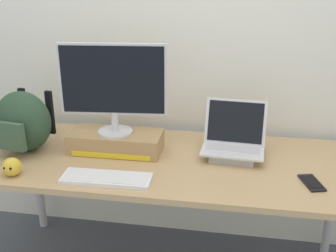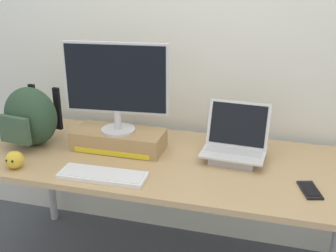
{
  "view_description": "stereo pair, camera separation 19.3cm",
  "coord_description": "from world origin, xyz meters",
  "px_view_note": "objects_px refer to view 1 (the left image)",
  "views": [
    {
      "loc": [
        0.31,
        -1.87,
        1.66
      ],
      "look_at": [
        0.0,
        0.0,
        0.92
      ],
      "focal_mm": 43.88,
      "sensor_mm": 36.0,
      "label": 1
    },
    {
      "loc": [
        0.5,
        -1.83,
        1.66
      ],
      "look_at": [
        0.0,
        0.0,
        0.92
      ],
      "focal_mm": 43.88,
      "sensor_mm": 36.0,
      "label": 2
    }
  ],
  "objects_px": {
    "desktop_monitor": "(113,85)",
    "plush_toy": "(12,167)",
    "external_keyboard": "(107,178)",
    "open_laptop": "(233,146)",
    "messenger_backpack": "(23,122)",
    "cell_phone": "(312,183)",
    "toner_box_yellow": "(116,142)",
    "coffee_mug": "(30,124)"
  },
  "relations": [
    {
      "from": "open_laptop",
      "to": "external_keyboard",
      "type": "relative_size",
      "value": 0.79
    },
    {
      "from": "external_keyboard",
      "to": "open_laptop",
      "type": "bearing_deg",
      "value": 30.99
    },
    {
      "from": "external_keyboard",
      "to": "messenger_backpack",
      "type": "xyz_separation_m",
      "value": [
        -0.53,
        0.26,
        0.15
      ]
    },
    {
      "from": "external_keyboard",
      "to": "messenger_backpack",
      "type": "relative_size",
      "value": 1.24
    },
    {
      "from": "desktop_monitor",
      "to": "plush_toy",
      "type": "xyz_separation_m",
      "value": [
        -0.4,
        -0.35,
        -0.32
      ]
    },
    {
      "from": "messenger_backpack",
      "to": "plush_toy",
      "type": "height_order",
      "value": "messenger_backpack"
    },
    {
      "from": "desktop_monitor",
      "to": "cell_phone",
      "type": "relative_size",
      "value": 3.29
    },
    {
      "from": "messenger_backpack",
      "to": "plush_toy",
      "type": "bearing_deg",
      "value": -66.51
    },
    {
      "from": "external_keyboard",
      "to": "cell_phone",
      "type": "height_order",
      "value": "external_keyboard"
    },
    {
      "from": "desktop_monitor",
      "to": "plush_toy",
      "type": "height_order",
      "value": "desktop_monitor"
    },
    {
      "from": "messenger_backpack",
      "to": "plush_toy",
      "type": "distance_m",
      "value": 0.31
    },
    {
      "from": "plush_toy",
      "to": "external_keyboard",
      "type": "bearing_deg",
      "value": 3.04
    },
    {
      "from": "desktop_monitor",
      "to": "coffee_mug",
      "type": "bearing_deg",
      "value": 157.27
    },
    {
      "from": "coffee_mug",
      "to": "messenger_backpack",
      "type": "bearing_deg",
      "value": -67.48
    },
    {
      "from": "open_laptop",
      "to": "messenger_backpack",
      "type": "height_order",
      "value": "messenger_backpack"
    },
    {
      "from": "toner_box_yellow",
      "to": "external_keyboard",
      "type": "height_order",
      "value": "toner_box_yellow"
    },
    {
      "from": "toner_box_yellow",
      "to": "external_keyboard",
      "type": "xyz_separation_m",
      "value": [
        0.05,
        -0.33,
        -0.04
      ]
    },
    {
      "from": "toner_box_yellow",
      "to": "plush_toy",
      "type": "xyz_separation_m",
      "value": [
        -0.4,
        -0.35,
        -0.01
      ]
    },
    {
      "from": "open_laptop",
      "to": "coffee_mug",
      "type": "xyz_separation_m",
      "value": [
        -1.2,
        0.14,
        -0.01
      ]
    },
    {
      "from": "open_laptop",
      "to": "cell_phone",
      "type": "xyz_separation_m",
      "value": [
        0.36,
        -0.24,
        -0.05
      ]
    },
    {
      "from": "open_laptop",
      "to": "messenger_backpack",
      "type": "distance_m",
      "value": 1.1
    },
    {
      "from": "desktop_monitor",
      "to": "open_laptop",
      "type": "relative_size",
      "value": 1.65
    },
    {
      "from": "external_keyboard",
      "to": "toner_box_yellow",
      "type": "bearing_deg",
      "value": 96.9
    },
    {
      "from": "desktop_monitor",
      "to": "cell_phone",
      "type": "distance_m",
      "value": 1.06
    },
    {
      "from": "toner_box_yellow",
      "to": "plush_toy",
      "type": "bearing_deg",
      "value": -138.96
    },
    {
      "from": "messenger_backpack",
      "to": "cell_phone",
      "type": "xyz_separation_m",
      "value": [
        1.45,
        -0.13,
        -0.16
      ]
    },
    {
      "from": "messenger_backpack",
      "to": "plush_toy",
      "type": "xyz_separation_m",
      "value": [
        0.08,
        -0.28,
        -0.12
      ]
    },
    {
      "from": "toner_box_yellow",
      "to": "cell_phone",
      "type": "height_order",
      "value": "toner_box_yellow"
    },
    {
      "from": "external_keyboard",
      "to": "plush_toy",
      "type": "height_order",
      "value": "plush_toy"
    },
    {
      "from": "open_laptop",
      "to": "plush_toy",
      "type": "distance_m",
      "value": 1.09
    },
    {
      "from": "messenger_backpack",
      "to": "cell_phone",
      "type": "relative_size",
      "value": 2.03
    },
    {
      "from": "open_laptop",
      "to": "external_keyboard",
      "type": "height_order",
      "value": "open_laptop"
    },
    {
      "from": "cell_phone",
      "to": "desktop_monitor",
      "type": "bearing_deg",
      "value": 152.46
    },
    {
      "from": "cell_phone",
      "to": "plush_toy",
      "type": "distance_m",
      "value": 1.39
    },
    {
      "from": "toner_box_yellow",
      "to": "messenger_backpack",
      "type": "height_order",
      "value": "messenger_backpack"
    },
    {
      "from": "toner_box_yellow",
      "to": "open_laptop",
      "type": "distance_m",
      "value": 0.62
    },
    {
      "from": "toner_box_yellow",
      "to": "cell_phone",
      "type": "distance_m",
      "value": 1.0
    },
    {
      "from": "desktop_monitor",
      "to": "coffee_mug",
      "type": "xyz_separation_m",
      "value": [
        -0.58,
        0.18,
        -0.31
      ]
    },
    {
      "from": "messenger_backpack",
      "to": "desktop_monitor",
      "type": "bearing_deg",
      "value": 16.47
    },
    {
      "from": "desktop_monitor",
      "to": "plush_toy",
      "type": "relative_size",
      "value": 6.16
    },
    {
      "from": "desktop_monitor",
      "to": "plush_toy",
      "type": "distance_m",
      "value": 0.62
    },
    {
      "from": "coffee_mug",
      "to": "cell_phone",
      "type": "bearing_deg",
      "value": -13.71
    }
  ]
}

